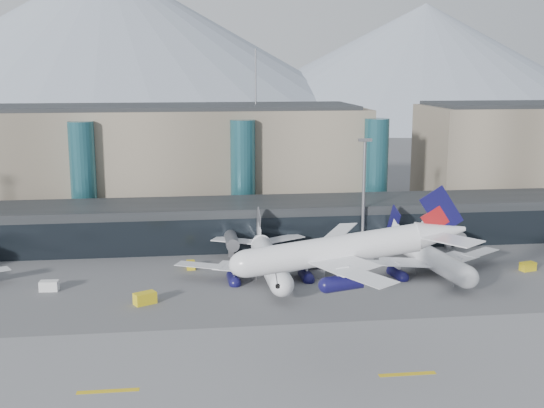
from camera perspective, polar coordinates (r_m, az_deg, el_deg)
The scene contains 19 objects.
ground at distance 107.11m, azimuth -1.76°, elevation -11.20°, with size 900.00×900.00×0.00m, color #515154.
runway_strip at distance 93.50m, azimuth -0.87°, elevation -14.71°, with size 400.00×40.00×0.04m, color slate.
runway_markings at distance 93.49m, azimuth -0.87°, elevation -14.69°, with size 128.00×1.00×0.02m.
concourse at distance 160.58m, azimuth -3.72°, elevation -1.64°, with size 170.00×27.00×10.00m.
terminal_main at distance 190.87m, azimuth -11.88°, elevation 3.42°, with size 130.00×30.00×31.00m.
terminal_east at distance 216.81m, azimuth 21.66°, elevation 3.79°, with size 70.00×30.00×31.00m.
teal_towers at distance 174.70m, azimuth -9.00°, elevation 2.33°, with size 116.40×19.40×46.00m.
mountain_ridge at distance 479.13m, azimuth -4.23°, elevation 11.93°, with size 910.00×400.00×110.00m.
lightmast_mid at distance 153.92m, azimuth 7.68°, elevation 1.30°, with size 3.00×1.20×25.60m.
hero_jet at distance 93.91m, azimuth 7.11°, elevation -3.06°, with size 33.73×34.20×11.05m.
jet_parked_mid at distance 136.89m, azimuth -0.38°, elevation -4.03°, with size 38.87×37.71×12.52m.
jet_parked_right at distance 144.07m, azimuth 12.42°, elevation -3.55°, with size 37.76×37.95×12.29m.
veh_a at distance 134.90m, azimuth -18.15°, elevation -6.52°, with size 3.40×1.91×1.91m, color silver.
veh_b at distance 142.83m, azimuth -6.80°, elevation -5.10°, with size 2.74×1.69×1.58m, color gold.
veh_c at distance 136.46m, azimuth 3.74°, elevation -5.79°, with size 3.16×1.67×1.76m, color #515156.
veh_d at distance 152.76m, azimuth 15.27°, elevation -4.34°, with size 2.66×1.42×1.52m, color silver.
veh_e at distance 150.10m, azimuth 20.62°, elevation -4.91°, with size 3.12×1.77×1.77m, color gold.
veh_g at distance 150.77m, azimuth 7.98°, elevation -4.26°, with size 2.53×1.48×1.48m, color silver.
veh_h at distance 123.44m, azimuth -10.58°, elevation -7.76°, with size 3.82×2.01×2.11m, color gold.
Camera 1 is at (-9.06, -98.46, 41.20)m, focal length 45.00 mm.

